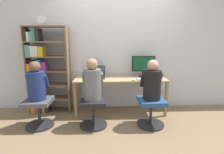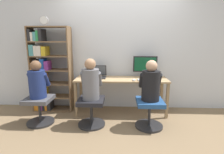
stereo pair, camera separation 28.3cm
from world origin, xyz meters
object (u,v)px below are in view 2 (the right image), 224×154
(office_chair_left, at_px, (149,111))
(person_near_shelf, at_px, (37,82))
(office_chair_side, at_px, (40,108))
(bookshelf, at_px, (46,71))
(office_chair_right, at_px, (91,110))
(person_at_laptop, at_px, (91,81))
(laptop, at_px, (99,75))
(desk_clock, at_px, (44,20))
(person_at_monitor, at_px, (151,83))
(keyboard, at_px, (149,80))
(desktop_monitor, at_px, (145,66))

(office_chair_left, bearing_deg, person_near_shelf, 178.41)
(office_chair_side, bearing_deg, bookshelf, 99.10)
(office_chair_left, distance_m, office_chair_right, 1.01)
(person_at_laptop, xyz_separation_m, bookshelf, (-1.04, 0.65, 0.06))
(laptop, height_order, person_at_laptop, person_at_laptop)
(office_chair_right, bearing_deg, person_near_shelf, 177.92)
(bookshelf, bearing_deg, desk_clock, -48.62)
(office_chair_left, distance_m, person_at_laptop, 1.13)
(person_at_monitor, height_order, bookshelf, bookshelf)
(laptop, xyz_separation_m, office_chair_side, (-1.00, -0.63, -0.49))
(office_chair_right, xyz_separation_m, person_at_laptop, (0.00, 0.01, 0.51))
(office_chair_right, bearing_deg, keyboard, 22.02)
(laptop, distance_m, person_at_monitor, 1.17)
(laptop, relative_size, bookshelf, 0.18)
(person_at_laptop, distance_m, desk_clock, 1.55)
(laptop, relative_size, person_at_monitor, 0.45)
(laptop, height_order, desk_clock, desk_clock)
(desk_clock, bearing_deg, bookshelf, 131.38)
(office_chair_right, bearing_deg, laptop, 84.97)
(person_at_laptop, xyz_separation_m, office_chair_side, (-0.94, 0.02, -0.51))
(office_chair_side, bearing_deg, desktop_monitor, 19.57)
(bookshelf, distance_m, person_near_shelf, 0.64)
(person_at_monitor, xyz_separation_m, person_near_shelf, (-1.95, 0.05, -0.01))
(laptop, relative_size, person_at_laptop, 0.44)
(person_at_laptop, bearing_deg, desktop_monitor, 35.40)
(desk_clock, bearing_deg, office_chair_left, -16.75)
(laptop, distance_m, person_near_shelf, 1.18)
(laptop, bearing_deg, desk_clock, -175.26)
(person_at_monitor, bearing_deg, office_chair_left, -90.00)
(desktop_monitor, xyz_separation_m, office_chair_side, (-1.96, -0.70, -0.67))
(desktop_monitor, xyz_separation_m, office_chair_right, (-1.01, -0.72, -0.67))
(desktop_monitor, bearing_deg, office_chair_right, -144.40)
(person_at_monitor, bearing_deg, office_chair_side, 178.69)
(desktop_monitor, xyz_separation_m, desk_clock, (-1.99, -0.15, 0.90))
(person_at_laptop, distance_m, person_near_shelf, 0.94)
(person_at_laptop, bearing_deg, person_near_shelf, 178.23)
(bookshelf, distance_m, office_chair_side, 0.85)
(desk_clock, height_order, office_chair_side, desk_clock)
(office_chair_side, bearing_deg, person_near_shelf, 90.00)
(laptop, height_order, bookshelf, bookshelf)
(office_chair_left, height_order, person_at_monitor, person_at_monitor)
(keyboard, relative_size, office_chair_side, 0.83)
(keyboard, height_order, office_chair_right, keyboard)
(desk_clock, bearing_deg, laptop, 4.74)
(office_chair_left, bearing_deg, laptop, 144.35)
(desk_clock, xyz_separation_m, person_near_shelf, (0.03, -0.54, -1.08))
(keyboard, xyz_separation_m, person_at_monitor, (-0.03, -0.44, 0.05))
(laptop, distance_m, office_chair_left, 1.27)
(person_at_laptop, relative_size, bookshelf, 0.40)
(person_at_laptop, bearing_deg, person_at_monitor, -1.15)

